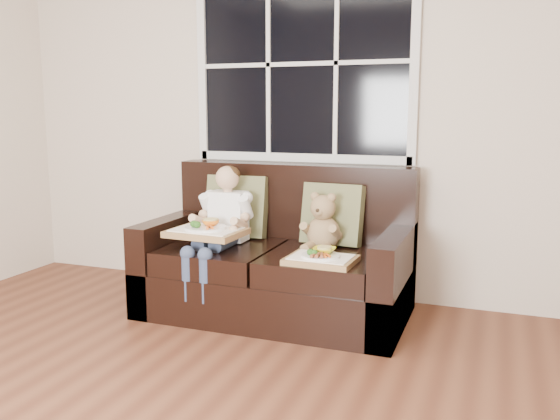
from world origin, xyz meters
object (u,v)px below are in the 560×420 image
at_px(loveseat, 279,266).
at_px(tray_left, 206,231).
at_px(child, 222,218).
at_px(tray_right, 321,258).
at_px(teddy_bear, 323,226).

height_order(loveseat, tray_left, loveseat).
bearing_deg(child, tray_right, -16.73).
distance_m(child, tray_left, 0.19).
height_order(teddy_bear, tray_left, teddy_bear).
bearing_deg(teddy_bear, tray_right, -69.47).
bearing_deg(tray_left, child, 86.15).
bearing_deg(loveseat, tray_right, -40.87).
distance_m(child, tray_right, 0.80).
height_order(child, teddy_bear, child).
bearing_deg(teddy_bear, child, -164.85).
distance_m(teddy_bear, tray_right, 0.37).
bearing_deg(tray_left, loveseat, 41.29).
bearing_deg(teddy_bear, tray_left, -151.25).
distance_m(loveseat, tray_right, 0.55).
xyz_separation_m(child, tray_right, (0.75, -0.23, -0.15)).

